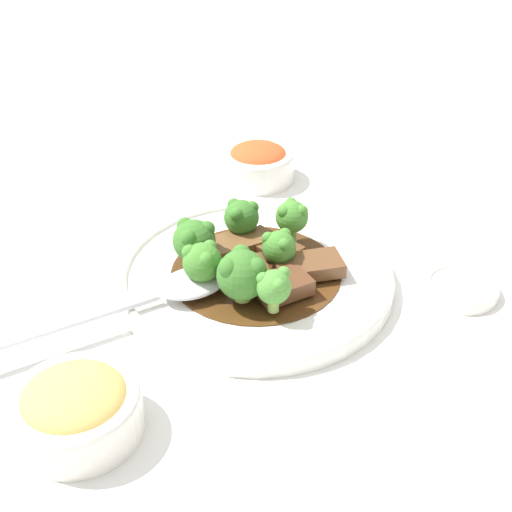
% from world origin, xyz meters
% --- Properties ---
extents(ground_plane, '(4.00, 4.00, 0.00)m').
position_xyz_m(ground_plane, '(0.00, 0.00, 0.00)').
color(ground_plane, white).
extents(main_plate, '(0.28, 0.28, 0.02)m').
position_xyz_m(main_plate, '(0.00, 0.00, 0.01)').
color(main_plate, white).
rests_on(main_plate, ground_plane).
extents(beef_strip_0, '(0.07, 0.06, 0.01)m').
position_xyz_m(beef_strip_0, '(-0.02, 0.03, 0.02)').
color(beef_strip_0, brown).
rests_on(beef_strip_0, main_plate).
extents(beef_strip_1, '(0.05, 0.07, 0.01)m').
position_xyz_m(beef_strip_1, '(0.03, 0.05, 0.03)').
color(beef_strip_1, brown).
rests_on(beef_strip_1, main_plate).
extents(beef_strip_2, '(0.04, 0.05, 0.02)m').
position_xyz_m(beef_strip_2, '(0.05, 0.01, 0.03)').
color(beef_strip_2, '#56331E').
rests_on(beef_strip_2, main_plate).
extents(beef_strip_3, '(0.05, 0.04, 0.01)m').
position_xyz_m(beef_strip_3, '(0.02, -0.01, 0.03)').
color(beef_strip_3, '#56331E').
rests_on(beef_strip_3, main_plate).
extents(beef_strip_4, '(0.04, 0.08, 0.01)m').
position_xyz_m(beef_strip_4, '(-0.04, -0.01, 0.03)').
color(beef_strip_4, brown).
rests_on(beef_strip_4, main_plate).
extents(broccoli_floret_0, '(0.04, 0.04, 0.05)m').
position_xyz_m(broccoli_floret_0, '(0.01, -0.06, 0.05)').
color(broccoli_floret_0, '#8EB756').
rests_on(broccoli_floret_0, main_plate).
extents(broccoli_floret_1, '(0.05, 0.05, 0.05)m').
position_xyz_m(broccoli_floret_1, '(0.04, -0.03, 0.05)').
color(broccoli_floret_1, '#7FA84C').
rests_on(broccoli_floret_1, main_plate).
extents(broccoli_floret_2, '(0.04, 0.04, 0.05)m').
position_xyz_m(broccoli_floret_2, '(-0.04, -0.05, 0.05)').
color(broccoli_floret_2, '#7FA84C').
rests_on(broccoli_floret_2, main_plate).
extents(broccoli_floret_3, '(0.03, 0.03, 0.04)m').
position_xyz_m(broccoli_floret_3, '(0.01, 0.02, 0.04)').
color(broccoli_floret_3, '#7FA84C').
rests_on(broccoli_floret_3, main_plate).
extents(broccoli_floret_4, '(0.03, 0.03, 0.05)m').
position_xyz_m(broccoli_floret_4, '(-0.03, 0.05, 0.05)').
color(broccoli_floret_4, '#7FA84C').
rests_on(broccoli_floret_4, main_plate).
extents(broccoli_floret_5, '(0.04, 0.04, 0.04)m').
position_xyz_m(broccoli_floret_5, '(-0.06, 0.01, 0.04)').
color(broccoli_floret_5, '#7FA84C').
rests_on(broccoli_floret_5, main_plate).
extents(broccoli_floret_6, '(0.03, 0.03, 0.04)m').
position_xyz_m(broccoli_floret_6, '(0.07, -0.01, 0.05)').
color(broccoli_floret_6, '#8EB756').
rests_on(broccoli_floret_6, main_plate).
extents(serving_spoon, '(0.06, 0.23, 0.01)m').
position_xyz_m(serving_spoon, '(0.01, -0.09, 0.03)').
color(serving_spoon, silver).
rests_on(serving_spoon, main_plate).
extents(side_bowl_kimchi, '(0.09, 0.09, 0.05)m').
position_xyz_m(side_bowl_kimchi, '(-0.21, 0.09, 0.02)').
color(side_bowl_kimchi, white).
rests_on(side_bowl_kimchi, ground_plane).
extents(side_bowl_appetizer, '(0.10, 0.10, 0.05)m').
position_xyz_m(side_bowl_appetizer, '(0.12, -0.20, 0.02)').
color(side_bowl_appetizer, white).
rests_on(side_bowl_appetizer, ground_plane).
extents(sauce_dish, '(0.07, 0.07, 0.01)m').
position_xyz_m(sauce_dish, '(0.10, 0.18, 0.01)').
color(sauce_dish, white).
rests_on(sauce_dish, ground_plane).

